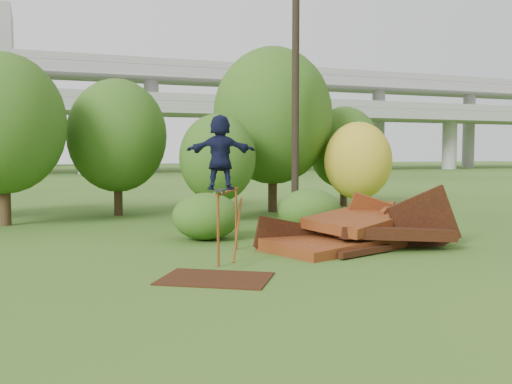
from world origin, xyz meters
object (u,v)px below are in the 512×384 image
object	(u,v)px
skater	(220,152)
utility_pole	(296,71)
flat_plate	(216,278)
scrap_pile	(358,233)

from	to	relation	value
skater	utility_pole	bearing A→B (deg)	-105.08
skater	utility_pole	distance (m)	9.49
flat_plate	utility_pole	xyz separation A→B (m)	(5.90, 8.70, 5.64)
scrap_pile	skater	xyz separation A→B (m)	(-4.21, -0.87, 2.22)
scrap_pile	skater	distance (m)	4.84
scrap_pile	skater	bearing A→B (deg)	-168.30
skater	flat_plate	bearing A→B (deg)	89.37
scrap_pile	utility_pole	xyz separation A→B (m)	(1.11, 6.38, 5.27)
scrap_pile	flat_plate	world-z (taller)	scrap_pile
skater	utility_pole	xyz separation A→B (m)	(5.32, 7.25, 3.05)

